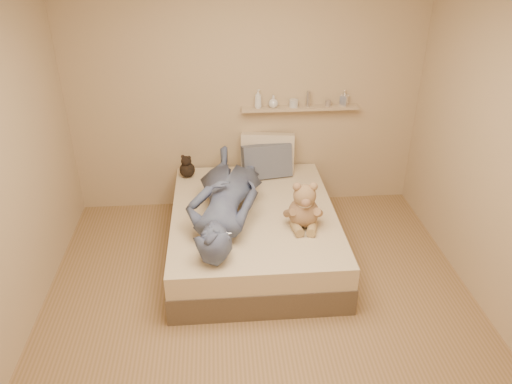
{
  "coord_description": "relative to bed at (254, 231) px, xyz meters",
  "views": [
    {
      "loc": [
        -0.3,
        -2.97,
        2.81
      ],
      "look_at": [
        0.0,
        0.65,
        0.8
      ],
      "focal_mm": 35.0,
      "sensor_mm": 36.0,
      "label": 1
    }
  ],
  "objects": [
    {
      "name": "room",
      "position": [
        0.0,
        -0.93,
        1.08
      ],
      "size": [
        3.8,
        3.8,
        3.8
      ],
      "color": "#94704C",
      "rests_on": "ground"
    },
    {
      "name": "bed",
      "position": [
        0.0,
        0.0,
        0.0
      ],
      "size": [
        1.5,
        1.9,
        0.45
      ],
      "color": "brown",
      "rests_on": "floor"
    },
    {
      "name": "game_console",
      "position": [
        -0.31,
        -0.55,
        0.38
      ],
      "size": [
        0.18,
        0.12,
        0.06
      ],
      "color": "silver",
      "rests_on": "bed"
    },
    {
      "name": "teddy_bear",
      "position": [
        0.41,
        -0.3,
        0.4
      ],
      "size": [
        0.36,
        0.34,
        0.43
      ],
      "color": "#91754F",
      "rests_on": "bed"
    },
    {
      "name": "dark_plush",
      "position": [
        -0.63,
        0.74,
        0.33
      ],
      "size": [
        0.16,
        0.16,
        0.25
      ],
      "color": "black",
      "rests_on": "bed"
    },
    {
      "name": "pillow_cream",
      "position": [
        0.21,
        0.83,
        0.43
      ],
      "size": [
        0.58,
        0.31,
        0.42
      ],
      "primitive_type": "cube",
      "rotation": [
        -0.19,
        0.0,
        -0.14
      ],
      "color": "beige",
      "rests_on": "bed"
    },
    {
      "name": "pillow_grey",
      "position": [
        0.19,
        0.69,
        0.4
      ],
      "size": [
        0.53,
        0.29,
        0.36
      ],
      "primitive_type": "cube",
      "rotation": [
        -0.21,
        0.0,
        0.16
      ],
      "color": "slate",
      "rests_on": "bed"
    },
    {
      "name": "person",
      "position": [
        -0.25,
        -0.06,
        0.42
      ],
      "size": [
        0.89,
        1.73,
        0.39
      ],
      "primitive_type": "imported",
      "rotation": [
        0.0,
        0.0,
        2.96
      ],
      "color": "#4C5B78",
      "rests_on": "bed"
    },
    {
      "name": "wall_shelf",
      "position": [
        0.55,
        0.91,
        0.88
      ],
      "size": [
        1.2,
        0.12,
        0.03
      ],
      "primitive_type": "cube",
      "color": "tan",
      "rests_on": "wall_back"
    },
    {
      "name": "shelf_bottles",
      "position": [
        0.47,
        0.91,
        0.96
      ],
      "size": [
        0.98,
        0.11,
        0.19
      ],
      "color": "white",
      "rests_on": "wall_shelf"
    }
  ]
}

